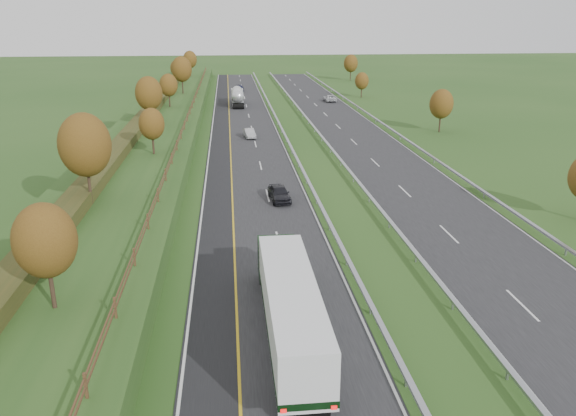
# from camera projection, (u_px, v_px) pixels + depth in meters

# --- Properties ---
(ground) EXTENTS (400.00, 400.00, 0.00)m
(ground) POSITION_uv_depth(u_px,v_px,m) (307.00, 150.00, 75.21)
(ground) COLOR #274A1A
(ground) RESTS_ON ground
(near_carriageway) EXTENTS (10.50, 200.00, 0.04)m
(near_carriageway) POSITION_uv_depth(u_px,v_px,m) (246.00, 143.00, 79.12)
(near_carriageway) COLOR black
(near_carriageway) RESTS_ON ground
(far_carriageway) EXTENTS (10.50, 200.00, 0.04)m
(far_carriageway) POSITION_uv_depth(u_px,v_px,m) (361.00, 140.00, 80.76)
(far_carriageway) COLOR black
(far_carriageway) RESTS_ON ground
(hard_shoulder) EXTENTS (3.00, 200.00, 0.04)m
(hard_shoulder) POSITION_uv_depth(u_px,v_px,m) (220.00, 143.00, 78.74)
(hard_shoulder) COLOR black
(hard_shoulder) RESTS_ON ground
(lane_markings) EXTENTS (26.75, 200.00, 0.01)m
(lane_markings) POSITION_uv_depth(u_px,v_px,m) (291.00, 142.00, 79.63)
(lane_markings) COLOR silver
(lane_markings) RESTS_ON near_carriageway
(embankment_left) EXTENTS (12.00, 200.00, 2.00)m
(embankment_left) POSITION_uv_depth(u_px,v_px,m) (152.00, 138.00, 77.51)
(embankment_left) COLOR #274A1A
(embankment_left) RESTS_ON ground
(hedge_left) EXTENTS (2.20, 180.00, 1.10)m
(hedge_left) POSITION_uv_depth(u_px,v_px,m) (136.00, 127.00, 76.81)
(hedge_left) COLOR #313917
(hedge_left) RESTS_ON embankment_left
(fence_left) EXTENTS (0.12, 189.06, 1.20)m
(fence_left) POSITION_uv_depth(u_px,v_px,m) (184.00, 126.00, 77.01)
(fence_left) COLOR #422B19
(fence_left) RESTS_ON embankment_left
(median_barrier_near) EXTENTS (0.32, 200.00, 0.71)m
(median_barrier_near) POSITION_uv_depth(u_px,v_px,m) (286.00, 138.00, 79.49)
(median_barrier_near) COLOR #999CA2
(median_barrier_near) RESTS_ON ground
(median_barrier_far) EXTENTS (0.32, 200.00, 0.71)m
(median_barrier_far) POSITION_uv_depth(u_px,v_px,m) (322.00, 137.00, 80.00)
(median_barrier_far) COLOR #999CA2
(median_barrier_far) RESTS_ON ground
(outer_barrier_far) EXTENTS (0.32, 200.00, 0.71)m
(outer_barrier_far) POSITION_uv_depth(u_px,v_px,m) (400.00, 135.00, 81.15)
(outer_barrier_far) COLOR #999CA2
(outer_barrier_far) RESTS_ON ground
(trees_left) EXTENTS (6.64, 164.30, 7.66)m
(trees_left) POSITION_uv_depth(u_px,v_px,m) (148.00, 102.00, 72.64)
(trees_left) COLOR #2D2116
(trees_left) RESTS_ON embankment_left
(trees_far) EXTENTS (8.45, 118.60, 7.12)m
(trees_far) POSITION_uv_depth(u_px,v_px,m) (395.00, 86.00, 108.22)
(trees_far) COLOR #2D2116
(trees_far) RESTS_ON ground
(box_lorry) EXTENTS (2.58, 16.28, 4.06)m
(box_lorry) POSITION_uv_depth(u_px,v_px,m) (289.00, 303.00, 29.97)
(box_lorry) COLOR black
(box_lorry) RESTS_ON near_carriageway
(road_tanker) EXTENTS (2.40, 11.22, 3.46)m
(road_tanker) POSITION_uv_depth(u_px,v_px,m) (238.00, 96.00, 112.45)
(road_tanker) COLOR silver
(road_tanker) RESTS_ON near_carriageway
(car_dark_near) EXTENTS (2.21, 4.55, 1.50)m
(car_dark_near) POSITION_uv_depth(u_px,v_px,m) (279.00, 193.00, 53.94)
(car_dark_near) COLOR black
(car_dark_near) RESTS_ON near_carriageway
(car_silver_mid) EXTENTS (1.88, 4.09, 1.30)m
(car_silver_mid) POSITION_uv_depth(u_px,v_px,m) (249.00, 133.00, 82.31)
(car_silver_mid) COLOR #A0A1A4
(car_silver_mid) RESTS_ON near_carriageway
(car_small_far) EXTENTS (2.05, 4.74, 1.36)m
(car_small_far) POSITION_uv_depth(u_px,v_px,m) (240.00, 89.00, 133.63)
(car_small_far) COLOR #151A42
(car_small_far) RESTS_ON near_carriageway
(car_oncoming) EXTENTS (2.33, 4.82, 1.32)m
(car_oncoming) POSITION_uv_depth(u_px,v_px,m) (330.00, 98.00, 117.81)
(car_oncoming) COLOR silver
(car_oncoming) RESTS_ON far_carriageway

